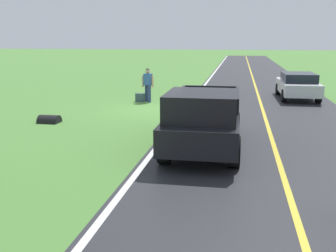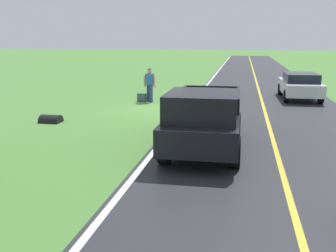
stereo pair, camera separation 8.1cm
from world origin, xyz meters
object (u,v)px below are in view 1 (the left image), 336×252
object	(u,v)px
suitcase_carried	(140,98)
pickup_truck_passing	(204,118)
sedan_near_oncoming	(298,85)
hitchhiker_walking	(148,83)

from	to	relation	value
suitcase_carried	pickup_truck_passing	world-z (taller)	pickup_truck_passing
sedan_near_oncoming	suitcase_carried	bearing A→B (deg)	17.38
hitchhiker_walking	pickup_truck_passing	bearing A→B (deg)	113.42
suitcase_carried	sedan_near_oncoming	xyz separation A→B (m)	(-8.16, -2.55, 0.54)
hitchhiker_walking	sedan_near_oncoming	world-z (taller)	hitchhiker_walking
hitchhiker_walking	pickup_truck_passing	xyz separation A→B (m)	(-3.63, 8.39, -0.01)
pickup_truck_passing	sedan_near_oncoming	distance (m)	11.65
hitchhiker_walking	pickup_truck_passing	distance (m)	9.14
sedan_near_oncoming	hitchhiker_walking	bearing A→B (deg)	17.98
hitchhiker_walking	sedan_near_oncoming	size ratio (longest dim) A/B	0.39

